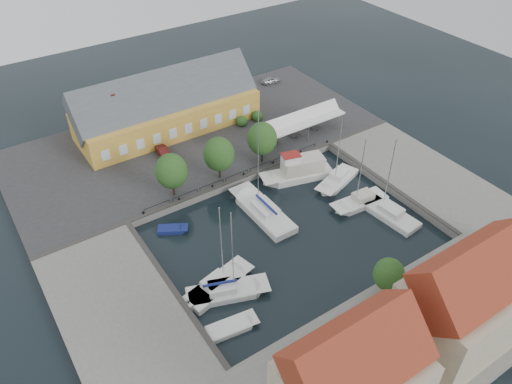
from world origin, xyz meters
TOP-DOWN VIEW (x-y plane):
  - ground at (0.00, 0.00)m, footprint 140.00×140.00m
  - north_quay at (0.00, 23.00)m, footprint 56.00×26.00m
  - west_quay at (-22.00, -2.00)m, footprint 12.00×24.00m
  - east_quay at (22.00, -2.00)m, footprint 12.00×24.00m
  - south_bank at (0.00, -21.00)m, footprint 56.00×14.00m
  - quay_edge_fittings at (0.02, 4.75)m, footprint 56.00×24.72m
  - warehouse at (-2.60, 28.36)m, footprint 28.56×14.00m
  - tent_canopy at (14.00, 14.50)m, footprint 14.00×4.00m
  - quay_trees at (-2.00, 12.00)m, footprint 18.20×4.20m
  - car_silver at (20.46, 31.96)m, footprint 3.66×1.89m
  - car_red at (-6.24, 20.93)m, footprint 1.64×4.07m
  - center_sailboat at (-0.76, 3.19)m, footprint 3.45×11.43m
  - trawler at (7.95, 7.00)m, footprint 10.74×5.61m
  - east_boat_a at (11.77, 3.15)m, footprint 8.24×5.04m
  - east_boat_b at (11.16, -2.16)m, footprint 8.22×3.25m
  - east_boat_c at (12.50, -5.81)m, footprint 3.73×9.41m
  - west_boat_c at (-11.80, -4.23)m, footprint 8.92×4.67m
  - west_boat_d at (-11.56, -5.51)m, footprint 9.39×5.63m
  - launch_sw at (-13.35, -9.63)m, footprint 5.60×2.76m
  - launch_nw at (-11.92, 6.87)m, footprint 4.01×3.18m
  - townhouses at (1.93, -23.24)m, footprint 36.30×8.50m

SIDE VIEW (x-z plane):
  - ground at x=0.00m, z-range 0.00..0.00m
  - launch_nw at x=-11.92m, z-range -0.35..0.53m
  - launch_sw at x=-13.35m, z-range -0.40..0.58m
  - east_boat_c at x=12.50m, z-range -5.55..6.07m
  - west_boat_c at x=-11.80m, z-range -5.54..6.06m
  - east_boat_b at x=11.16m, z-range -5.24..5.76m
  - east_boat_a at x=11.77m, z-range -5.37..5.89m
  - west_boat_d at x=-11.56m, z-range -5.78..6.32m
  - center_sailboat at x=-0.76m, z-range -7.24..7.97m
  - north_quay at x=0.00m, z-range 0.00..1.00m
  - west_quay at x=-22.00m, z-range 0.00..1.00m
  - east_quay at x=22.00m, z-range 0.00..1.00m
  - south_bank at x=0.00m, z-range 0.00..1.00m
  - trawler at x=7.95m, z-range -1.48..3.52m
  - quay_edge_fittings at x=0.02m, z-range 0.86..1.26m
  - car_silver at x=20.46m, z-range 1.00..2.19m
  - car_red at x=-6.24m, z-range 1.00..2.31m
  - tent_canopy at x=14.00m, z-range 2.27..5.10m
  - warehouse at x=-2.60m, z-range -0.35..9.20m
  - quay_trees at x=-2.00m, z-range 1.73..8.03m
  - townhouses at x=1.93m, z-range -0.18..11.82m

